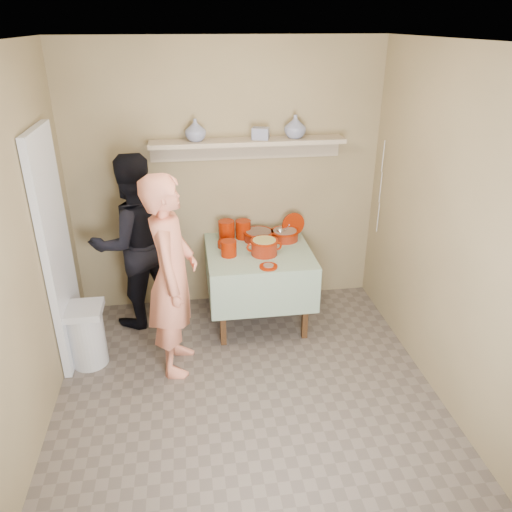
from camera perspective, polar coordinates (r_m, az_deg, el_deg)
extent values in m
plane|color=#62564D|center=(4.01, -0.62, -17.21)|extent=(3.50, 3.50, 0.00)
cube|color=silver|center=(4.37, -21.78, 0.41)|extent=(0.06, 0.70, 2.00)
cylinder|color=#7B1401|center=(4.83, -3.39, 2.85)|extent=(0.16, 0.16, 0.21)
cylinder|color=#7B1401|center=(4.90, -1.48, 3.07)|extent=(0.15, 0.15, 0.18)
cylinder|color=#7B1401|center=(4.54, -3.14, 0.88)|extent=(0.15, 0.15, 0.15)
cylinder|color=#7B1401|center=(4.74, -3.36, 1.36)|extent=(0.18, 0.18, 0.05)
cylinder|color=#7B1401|center=(4.95, 4.29, 3.63)|extent=(0.24, 0.08, 0.23)
imported|color=navy|center=(4.74, 4.50, 14.54)|extent=(0.26, 0.26, 0.21)
imported|color=navy|center=(4.63, -6.94, 14.10)|extent=(0.26, 0.26, 0.20)
cube|color=navy|center=(4.68, 0.53, 13.82)|extent=(0.18, 0.15, 0.11)
imported|color=#EE8666|center=(4.04, -9.57, -2.35)|extent=(0.48, 0.66, 1.71)
imported|color=black|center=(4.78, -13.75, 1.53)|extent=(1.00, 0.91, 1.68)
cube|color=#93815A|center=(4.91, -3.46, 8.62)|extent=(3.00, 0.02, 2.60)
cube|color=#93815A|center=(1.87, 7.05, -23.94)|extent=(3.00, 0.02, 2.60)
cube|color=#93815A|center=(3.44, -26.55, -1.73)|extent=(0.02, 3.50, 2.60)
cube|color=#93815A|center=(3.76, 22.76, 1.24)|extent=(0.02, 3.50, 2.60)
cube|color=silver|center=(2.95, -0.88, 23.40)|extent=(3.00, 3.50, 0.02)
cube|color=#4C2D16|center=(4.50, -3.83, -6.26)|extent=(0.05, 0.05, 0.71)
cube|color=#4C2D16|center=(4.60, 5.68, -5.54)|extent=(0.05, 0.05, 0.71)
cube|color=#4C2D16|center=(5.16, -4.53, -1.87)|extent=(0.05, 0.05, 0.71)
cube|color=#4C2D16|center=(5.25, 3.77, -1.33)|extent=(0.05, 0.05, 0.71)
cube|color=#4C2D16|center=(4.69, 0.29, 0.40)|extent=(0.90, 0.90, 0.04)
cube|color=#1E592E|center=(4.68, 0.29, 0.67)|extent=(0.96, 0.96, 0.01)
cube|color=#1E592E|center=(4.36, 1.21, -4.52)|extent=(0.96, 0.01, 0.44)
cube|color=#1E592E|center=(5.20, -0.50, 0.71)|extent=(0.96, 0.01, 0.44)
cube|color=#1E592E|center=(4.73, -5.48, -2.04)|extent=(0.01, 0.96, 0.44)
cube|color=#1E592E|center=(4.86, 5.89, -1.30)|extent=(0.01, 0.96, 0.44)
cylinder|color=maroon|center=(4.85, 0.29, 2.31)|extent=(0.28, 0.28, 0.09)
cylinder|color=#7B1401|center=(4.84, 0.29, 2.76)|extent=(0.30, 0.30, 0.01)
cylinder|color=brown|center=(4.84, 0.29, 2.58)|extent=(0.25, 0.25, 0.05)
cylinder|color=maroon|center=(4.88, 3.32, 2.38)|extent=(0.26, 0.26, 0.09)
cylinder|color=#7B1401|center=(4.86, 3.33, 2.83)|extent=(0.28, 0.28, 0.01)
cylinder|color=#8C6B54|center=(4.87, 3.32, 2.66)|extent=(0.23, 0.23, 0.05)
cylinder|color=silver|center=(4.70, 3.54, 3.19)|extent=(0.01, 0.22, 0.16)
sphere|color=silver|center=(4.83, 2.77, 2.88)|extent=(0.07, 0.07, 0.07)
cylinder|color=maroon|center=(4.56, 0.95, 1.00)|extent=(0.24, 0.24, 0.14)
cylinder|color=#7B1401|center=(4.53, 0.96, 1.74)|extent=(0.25, 0.25, 0.01)
cylinder|color=tan|center=(4.54, 0.96, 1.56)|extent=(0.21, 0.21, 0.05)
torus|color=#7B1401|center=(4.54, -0.54, 0.99)|extent=(0.09, 0.02, 0.09)
torus|color=#7B1401|center=(4.57, 2.44, 1.17)|extent=(0.09, 0.02, 0.09)
cylinder|color=#7B1401|center=(4.34, 1.43, -1.22)|extent=(0.16, 0.16, 0.02)
cylinder|color=#8C6B54|center=(4.33, 1.43, -1.09)|extent=(0.09, 0.09, 0.01)
cube|color=tan|center=(4.69, -0.94, 12.93)|extent=(1.80, 0.25, 0.04)
cube|color=tan|center=(4.83, -1.11, 12.08)|extent=(1.80, 0.02, 0.18)
cylinder|color=silver|center=(4.55, -18.71, -8.92)|extent=(0.30, 0.30, 0.50)
cube|color=silver|center=(4.40, -19.22, -5.89)|extent=(0.32, 0.32, 0.06)
cylinder|color=silver|center=(4.93, 14.34, 11.00)|extent=(0.01, 0.01, 0.30)
cylinder|color=silver|center=(5.00, 14.05, 7.61)|extent=(0.01, 0.01, 0.30)
cylinder|color=silver|center=(5.07, 13.78, 4.32)|extent=(0.01, 0.01, 0.30)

